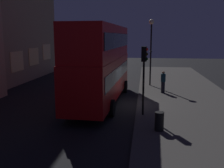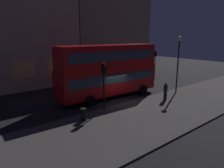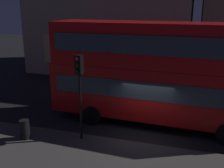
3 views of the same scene
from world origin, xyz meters
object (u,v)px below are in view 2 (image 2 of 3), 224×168
(double_decker_bus, at_px, (109,69))
(street_lamp, at_px, (179,54))
(traffic_light_near_kerb, at_px, (104,77))
(litter_bin, at_px, (84,114))
(pedestrian, at_px, (165,91))
(traffic_light_far_side, at_px, (155,59))

(double_decker_bus, xyz_separation_m, street_lamp, (6.72, -3.52, 1.37))
(traffic_light_near_kerb, relative_size, street_lamp, 0.65)
(litter_bin, bearing_deg, traffic_light_near_kerb, 17.66)
(traffic_light_near_kerb, distance_m, pedestrian, 6.78)
(traffic_light_near_kerb, bearing_deg, street_lamp, 8.25)
(traffic_light_far_side, bearing_deg, pedestrian, 41.17)
(traffic_light_near_kerb, xyz_separation_m, traffic_light_far_side, (13.71, 5.94, 0.03))
(double_decker_bus, height_order, street_lamp, street_lamp)
(traffic_light_far_side, xyz_separation_m, street_lamp, (-4.12, -6.49, 1.36))
(double_decker_bus, height_order, traffic_light_far_side, double_decker_bus)
(pedestrian, xyz_separation_m, litter_bin, (-8.82, 0.74, -0.45))
(traffic_light_near_kerb, bearing_deg, double_decker_bus, 57.46)
(traffic_light_near_kerb, distance_m, traffic_light_far_side, 14.94)
(street_lamp, bearing_deg, double_decker_bus, 152.33)
(traffic_light_near_kerb, xyz_separation_m, pedestrian, (6.31, -1.54, -1.95))
(traffic_light_far_side, height_order, litter_bin, traffic_light_far_side)
(traffic_light_far_side, bearing_deg, traffic_light_near_kerb, 19.31)
(traffic_light_near_kerb, bearing_deg, litter_bin, -150.81)
(traffic_light_far_side, relative_size, street_lamp, 0.69)
(double_decker_bus, xyz_separation_m, traffic_light_near_kerb, (-2.88, -2.97, -0.02))
(traffic_light_far_side, distance_m, street_lamp, 7.81)
(street_lamp, relative_size, litter_bin, 6.60)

